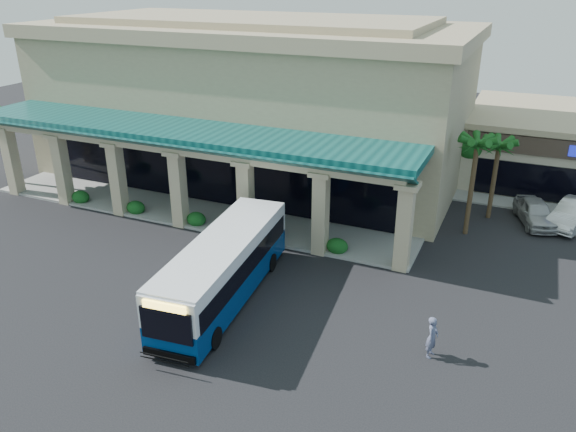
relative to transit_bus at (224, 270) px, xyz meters
The scene contains 11 objects.
ground 2.05m from the transit_bus, 47.32° to the left, with size 110.00×110.00×0.00m, color black.
main_building 18.87m from the transit_bus, 112.60° to the left, with size 30.80×14.80×11.35m, color tan, non-canonical shape.
arcade 10.61m from the transit_bus, 132.22° to the left, with size 30.00×6.20×5.70m, color #0A3E3D, non-canonical shape.
palm_0 15.36m from the transit_bus, 51.86° to the left, with size 2.40×2.40×6.60m, color #144B16, non-canonical shape.
palm_1 18.32m from the transit_bus, 55.21° to the left, with size 2.40×2.40×5.80m, color #144B16, non-canonical shape.
palm_2 22.90m from the transit_bus, 160.83° to the left, with size 2.40×2.40×6.20m, color #144B16, non-canonical shape.
broadleaf_tree 21.72m from the transit_bus, 67.16° to the left, with size 2.60×2.60×4.81m, color #104A15, non-canonical shape.
transit_bus is the anchor object (origin of this frame).
pedestrian 9.74m from the transit_bus, ahead, with size 0.65×0.43×1.79m, color slate.
car_silver 20.04m from the transit_bus, 49.26° to the left, with size 1.75×4.36×1.49m, color #A4A4A5.
car_white 21.86m from the transit_bus, 45.94° to the left, with size 1.67×4.80×1.58m, color silver.
Camera 1 is at (10.96, -20.66, 14.21)m, focal length 35.00 mm.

